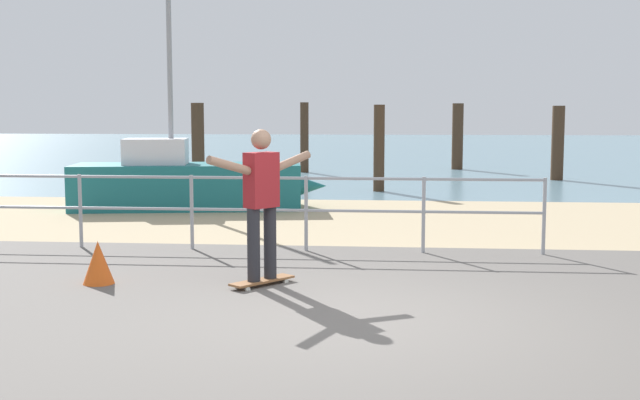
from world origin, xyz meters
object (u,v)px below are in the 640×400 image
at_px(skateboarder, 262,195).
at_px(skateboard, 262,281).
at_px(sailboat, 196,183).
at_px(traffic_cone, 98,263).

bearing_deg(skateboarder, skateboard, 153.43).
xyz_separation_m(sailboat, skateboard, (2.46, -6.85, -0.45)).
bearing_deg(sailboat, skateboarder, -70.29).
distance_m(sailboat, skateboarder, 7.30).
bearing_deg(traffic_cone, skateboard, 2.64).
xyz_separation_m(sailboat, traffic_cone, (0.63, -6.94, -0.27)).
height_order(skateboard, traffic_cone, traffic_cone).
xyz_separation_m(sailboat, skateboarder, (2.46, -6.85, 0.50)).
relative_size(skateboard, skateboarder, 0.45).
relative_size(sailboat, skateboard, 6.78).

